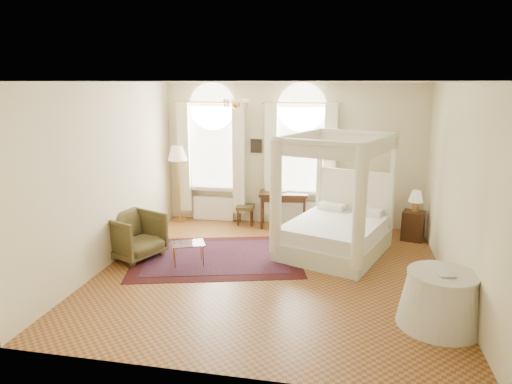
# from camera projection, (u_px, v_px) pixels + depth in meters

# --- Properties ---
(ground) EXTENTS (6.00, 6.00, 0.00)m
(ground) POSITION_uv_depth(u_px,v_px,m) (271.00, 272.00, 8.11)
(ground) COLOR #98592C
(ground) RESTS_ON ground
(room_walls) EXTENTS (6.00, 6.00, 6.00)m
(room_walls) POSITION_uv_depth(u_px,v_px,m) (272.00, 163.00, 7.64)
(room_walls) COLOR beige
(room_walls) RESTS_ON ground
(window_left) EXTENTS (1.62, 0.27, 3.29)m
(window_left) POSITION_uv_depth(u_px,v_px,m) (212.00, 160.00, 10.86)
(window_left) COLOR white
(window_left) RESTS_ON room_walls
(window_right) EXTENTS (1.62, 0.27, 3.29)m
(window_right) POSITION_uv_depth(u_px,v_px,m) (300.00, 163.00, 10.46)
(window_right) COLOR white
(window_right) RESTS_ON room_walls
(chandelier) EXTENTS (0.51, 0.45, 0.50)m
(chandelier) POSITION_uv_depth(u_px,v_px,m) (236.00, 103.00, 8.74)
(chandelier) COLOR gold
(chandelier) RESTS_ON room_walls
(wall_pictures) EXTENTS (2.54, 0.03, 0.39)m
(wall_pictures) POSITION_uv_depth(u_px,v_px,m) (296.00, 145.00, 10.48)
(wall_pictures) COLOR black
(wall_pictures) RESTS_ON room_walls
(canopy_bed) EXTENTS (2.37, 2.61, 2.35)m
(canopy_bed) POSITION_uv_depth(u_px,v_px,m) (335.00, 227.00, 8.92)
(canopy_bed) COLOR beige
(canopy_bed) RESTS_ON ground
(nightstand) EXTENTS (0.53, 0.50, 0.63)m
(nightstand) POSITION_uv_depth(u_px,v_px,m) (413.00, 226.00, 9.73)
(nightstand) COLOR #391F0F
(nightstand) RESTS_ON ground
(nightstand_lamp) EXTENTS (0.30, 0.30, 0.44)m
(nightstand_lamp) POSITION_uv_depth(u_px,v_px,m) (416.00, 198.00, 9.64)
(nightstand_lamp) COLOR gold
(nightstand_lamp) RESTS_ON nightstand
(writing_desk) EXTENTS (1.16, 0.70, 0.83)m
(writing_desk) POSITION_uv_depth(u_px,v_px,m) (283.00, 197.00, 10.55)
(writing_desk) COLOR #391F0F
(writing_desk) RESTS_ON ground
(laptop) EXTENTS (0.32, 0.22, 0.02)m
(laptop) POSITION_uv_depth(u_px,v_px,m) (279.00, 191.00, 10.55)
(laptop) COLOR black
(laptop) RESTS_ON writing_desk
(stool) EXTENTS (0.44, 0.44, 0.47)m
(stool) POSITION_uv_depth(u_px,v_px,m) (245.00, 209.00, 10.79)
(stool) COLOR #41351B
(stool) RESTS_ON ground
(armchair) EXTENTS (1.24, 1.23, 0.87)m
(armchair) POSITION_uv_depth(u_px,v_px,m) (134.00, 236.00, 8.73)
(armchair) COLOR #433A1C
(armchair) RESTS_ON ground
(coffee_table) EXTENTS (0.71, 0.62, 0.41)m
(coffee_table) POSITION_uv_depth(u_px,v_px,m) (188.00, 245.00, 8.42)
(coffee_table) COLOR white
(coffee_table) RESTS_ON ground
(floor_lamp) EXTENTS (0.47, 0.47, 1.84)m
(floor_lamp) POSITION_uv_depth(u_px,v_px,m) (178.00, 157.00, 10.82)
(floor_lamp) COLOR gold
(floor_lamp) RESTS_ON ground
(oriental_rug) EXTENTS (3.65, 3.02, 0.01)m
(oriental_rug) POSITION_uv_depth(u_px,v_px,m) (217.00, 257.00, 8.82)
(oriental_rug) COLOR #3A0D0E
(oriental_rug) RESTS_ON ground
(side_table) EXTENTS (1.14, 1.14, 0.78)m
(side_table) POSITION_uv_depth(u_px,v_px,m) (440.00, 300.00, 6.27)
(side_table) COLOR beige
(side_table) RESTS_ON ground
(book) EXTENTS (0.24, 0.30, 0.03)m
(book) POSITION_uv_depth(u_px,v_px,m) (438.00, 273.00, 6.13)
(book) COLOR black
(book) RESTS_ON side_table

